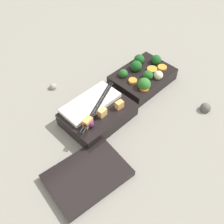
{
  "coord_description": "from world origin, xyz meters",
  "views": [
    {
      "loc": [
        0.4,
        0.39,
        0.57
      ],
      "look_at": [
        0.07,
        0.05,
        0.04
      ],
      "focal_mm": 42.0,
      "sensor_mm": 36.0,
      "label": 1
    }
  ],
  "objects": [
    {
      "name": "bento_lid",
      "position": [
        0.23,
        0.13,
        0.01
      ],
      "size": [
        0.2,
        0.15,
        0.02
      ],
      "primitive_type": "cube",
      "rotation": [
        0.0,
        0.0,
        -0.12
      ],
      "color": "black",
      "rests_on": "ground_plane"
    },
    {
      "name": "pebble_1",
      "position": [
        0.11,
        -0.18,
        0.01
      ],
      "size": [
        0.02,
        0.02,
        0.02
      ],
      "primitive_type": "sphere",
      "color": "gray",
      "rests_on": "ground_plane"
    },
    {
      "name": "bento_tray_rice",
      "position": [
        0.09,
        0.02,
        0.02
      ],
      "size": [
        0.19,
        0.13,
        0.06
      ],
      "color": "black",
      "rests_on": "ground_plane"
    },
    {
      "name": "ground_plane",
      "position": [
        0.0,
        0.0,
        0.0
      ],
      "size": [
        3.0,
        3.0,
        0.0
      ],
      "primitive_type": "plane",
      "color": "gray"
    },
    {
      "name": "bento_tray_vegetable",
      "position": [
        -0.11,
        0.01,
        0.03
      ],
      "size": [
        0.19,
        0.14,
        0.07
      ],
      "color": "black",
      "rests_on": "ground_plane"
    },
    {
      "name": "pebble_2",
      "position": [
        -0.15,
        0.21,
        0.01
      ],
      "size": [
        0.03,
        0.03,
        0.03
      ],
      "primitive_type": "sphere",
      "color": "#595651",
      "rests_on": "ground_plane"
    }
  ]
}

